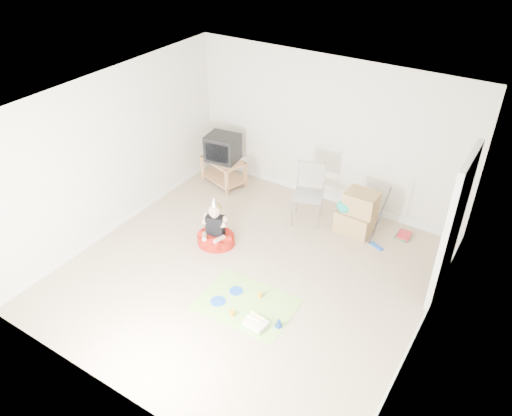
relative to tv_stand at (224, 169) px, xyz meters
The scene contains 16 objects.
ground 2.67m from the tv_stand, 47.15° to the right, with size 5.00×5.00×0.00m, color tan.
doorway_recess 4.41m from the tv_stand, ahead, with size 0.02×0.90×2.05m, color black.
tv_stand is the anchor object (origin of this frame).
crt_tv 0.45m from the tv_stand, 153.43° to the left, with size 0.57×0.47×0.49m, color black.
folding_chair 1.95m from the tv_stand, ahead, with size 0.59×0.58×1.05m.
cardboard_boxes 2.74m from the tv_stand, ahead, with size 0.61×0.48×0.74m.
floor_mop 3.21m from the tv_stand, ahead, with size 0.26×0.31×0.97m.
book_pile 3.49m from the tv_stand, ahead, with size 0.22×0.28×0.06m.
seated_woman 1.90m from the tv_stand, 58.39° to the right, with size 0.74×0.74×0.87m.
party_mat 3.30m from the tv_stand, 49.17° to the right, with size 1.30×0.94×0.01m, color #E4307C.
birthday_cake 3.71m from the tv_stand, 48.16° to the right, with size 0.30×0.25×0.14m.
blue_plate_near 3.04m from the tv_stand, 51.35° to the right, with size 0.19×0.19×0.01m, color blue.
blue_plate_far 3.23m from the tv_stand, 56.04° to the right, with size 0.21×0.21×0.01m, color blue.
orange_cup_near 3.20m from the tv_stand, 45.52° to the right, with size 0.06×0.06×0.07m, color orange.
orange_cup_far 3.50m from the tv_stand, 52.79° to the right, with size 0.07×0.07×0.08m, color orange.
blue_party_hat 3.78m from the tv_stand, 43.69° to the right, with size 0.10×0.10×0.15m, color #173FA2.
Camera 1 is at (3.12, -4.67, 4.90)m, focal length 35.00 mm.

